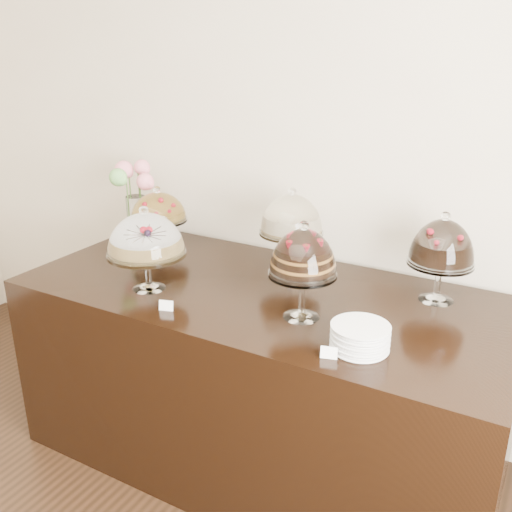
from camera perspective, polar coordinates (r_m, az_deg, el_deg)
The scene contains 11 objects.
wall_back at distance 2.92m, azimuth 3.69°, elevation 11.85°, with size 5.00×0.04×3.00m, color beige.
display_counter at distance 2.78m, azimuth 0.52°, elevation -11.94°, with size 2.20×1.00×0.90m, color black.
cake_stand_sugar_sponge at distance 2.54m, azimuth -10.98°, elevation 1.80°, with size 0.35×0.35×0.39m.
cake_stand_choco_layer at distance 2.23m, azimuth 4.73°, elevation -0.07°, with size 0.27×0.27×0.41m.
cake_stand_cheesecake at distance 2.69m, azimuth 3.56°, elevation 3.80°, with size 0.31×0.31×0.42m.
cake_stand_dark_choco at distance 2.50m, azimuth 18.11°, elevation 0.92°, with size 0.28×0.28×0.40m.
cake_stand_fruit_tart at distance 3.06m, azimuth -9.74°, elevation 4.60°, with size 0.30×0.30×0.34m.
flower_vase at distance 3.26m, azimuth -12.14°, elevation 6.18°, with size 0.28×0.29×0.43m.
plate_stack at distance 2.10m, azimuth 10.36°, elevation -8.00°, with size 0.21×0.21×0.09m.
price_card_left at distance 2.39m, azimuth -8.98°, elevation -4.92°, with size 0.06×0.01×0.04m, color white.
price_card_right at distance 2.04m, azimuth 7.31°, elevation -9.57°, with size 0.06×0.01×0.04m, color white.
Camera 1 is at (1.26, 0.40, 1.95)m, focal length 40.00 mm.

